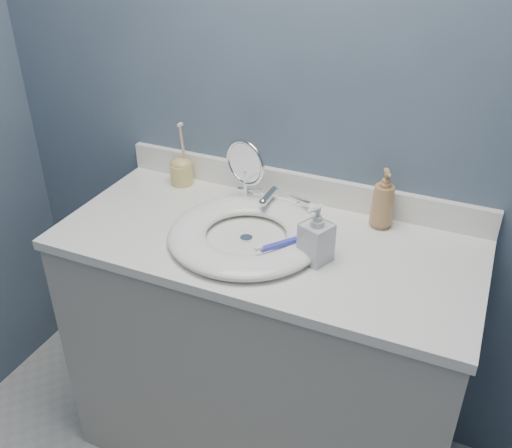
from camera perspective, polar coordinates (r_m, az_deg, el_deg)
The scene contains 12 objects.
back_wall at distance 1.74m, azimuth 4.76°, elevation 12.02°, with size 2.20×0.02×2.40m, color #455567.
vanity_cabinet at distance 1.93m, azimuth 0.91°, elevation -12.92°, with size 1.20×0.55×0.85m, color #A9A49B.
countertop at distance 1.65m, azimuth 1.03°, elevation -1.88°, with size 1.22×0.57×0.03m, color white.
backsplash at distance 1.84m, azimuth 4.26°, elevation 3.78°, with size 1.22×0.02×0.09m, color white.
basin at distance 1.63m, azimuth -0.99°, elevation -1.01°, with size 0.45×0.45×0.04m, color white, non-canonical shape.
drain at distance 1.64m, azimuth -0.98°, elevation -1.46°, with size 0.04×0.04×0.01m, color silver.
faucet at distance 1.78m, azimuth 1.66°, elevation 2.30°, with size 0.25×0.13×0.07m.
makeup_mirror at distance 1.76m, azimuth -1.09°, elevation 5.37°, with size 0.15×0.09×0.22m.
soap_bottle_amber at distance 1.70m, azimuth 12.62°, elevation 2.50°, with size 0.07×0.07×0.18m, color #AC7D4D.
soap_bottle_clear at distance 1.52m, azimuth 6.07°, elevation -0.95°, with size 0.08×0.08×0.17m, color silver.
toothbrush_holder at distance 1.94m, azimuth -7.47°, elevation 5.37°, with size 0.08×0.08×0.22m.
toothbrush_lying at distance 1.55m, azimuth 2.79°, elevation -1.93°, with size 0.12×0.14×0.02m.
Camera 1 is at (0.54, -0.31, 1.76)m, focal length 40.00 mm.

